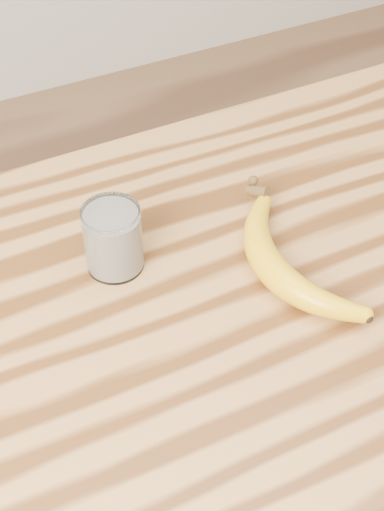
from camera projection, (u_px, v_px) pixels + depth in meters
name	position (u px, v px, depth m)	size (l,w,h in m)	color
table	(298.00, 365.00, 0.94)	(1.20, 0.80, 0.90)	#A26F3A
smoothie_glass	(113.00, 239.00, 0.86)	(0.07, 0.07, 0.09)	white
banana	(271.00, 270.00, 0.85)	(0.12, 0.32, 0.04)	gold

